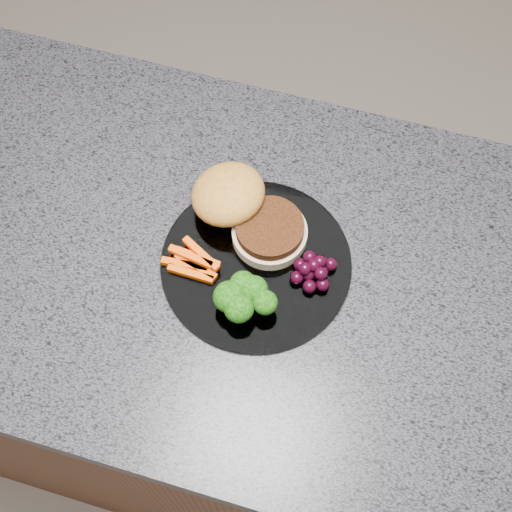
{
  "coord_description": "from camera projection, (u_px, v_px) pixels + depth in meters",
  "views": [
    {
      "loc": [
        0.23,
        -0.4,
        1.78
      ],
      "look_at": [
        0.12,
        0.01,
        0.93
      ],
      "focal_mm": 50.0,
      "sensor_mm": 36.0,
      "label": 1
    }
  ],
  "objects": [
    {
      "name": "plate",
      "position": [
        256.0,
        263.0,
        0.97
      ],
      "size": [
        0.26,
        0.26,
        0.01
      ],
      "primitive_type": "cylinder",
      "color": "white",
      "rests_on": "countertop"
    },
    {
      "name": "island_cabinet",
      "position": [
        199.0,
        354.0,
        1.4
      ],
      "size": [
        1.2,
        0.6,
        0.86
      ],
      "primitive_type": "cube",
      "color": "brown",
      "rests_on": "ground"
    },
    {
      "name": "countertop",
      "position": [
        176.0,
        253.0,
        1.0
      ],
      "size": [
        1.2,
        0.6,
        0.04
      ],
      "primitive_type": "cube",
      "color": "#44434C",
      "rests_on": "island_cabinet"
    },
    {
      "name": "broccoli",
      "position": [
        243.0,
        297.0,
        0.91
      ],
      "size": [
        0.08,
        0.07,
        0.05
      ],
      "rotation": [
        0.0,
        0.0,
        0.43
      ],
      "color": "#557C2D",
      "rests_on": "plate"
    },
    {
      "name": "carrot_sticks",
      "position": [
        194.0,
        262.0,
        0.96
      ],
      "size": [
        0.08,
        0.05,
        0.02
      ],
      "rotation": [
        0.0,
        0.0,
        -0.41
      ],
      "color": "#FD5504",
      "rests_on": "plate"
    },
    {
      "name": "grape_bunch",
      "position": [
        314.0,
        270.0,
        0.94
      ],
      "size": [
        0.06,
        0.06,
        0.03
      ],
      "rotation": [
        0.0,
        0.0,
        0.21
      ],
      "color": "black",
      "rests_on": "plate"
    },
    {
      "name": "burger",
      "position": [
        243.0,
        209.0,
        0.97
      ],
      "size": [
        0.19,
        0.15,
        0.06
      ],
      "rotation": [
        0.0,
        0.0,
        -0.16
      ],
      "color": "beige",
      "rests_on": "plate"
    }
  ]
}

